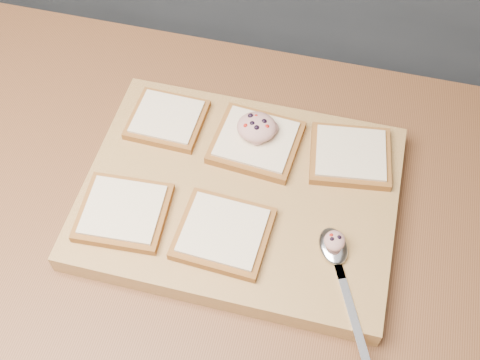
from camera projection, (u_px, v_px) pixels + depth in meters
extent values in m
cube|color=slate|center=(223.00, 340.00, 1.30)|extent=(1.90, 0.75, 0.84)
cube|color=brown|center=(217.00, 242.00, 0.93)|extent=(2.00, 0.80, 0.06)
cube|color=tan|center=(240.00, 196.00, 0.92)|extent=(0.47, 0.35, 0.04)
cube|color=#985727|center=(167.00, 120.00, 0.97)|extent=(0.12, 0.11, 0.01)
cube|color=beige|center=(167.00, 116.00, 0.96)|extent=(0.10, 0.09, 0.00)
cube|color=#985727|center=(256.00, 142.00, 0.94)|extent=(0.14, 0.13, 0.01)
cube|color=beige|center=(256.00, 139.00, 0.94)|extent=(0.12, 0.11, 0.00)
cube|color=#985727|center=(350.00, 156.00, 0.93)|extent=(0.14, 0.13, 0.01)
cube|color=beige|center=(351.00, 153.00, 0.92)|extent=(0.12, 0.11, 0.00)
cube|color=#985727|center=(124.00, 212.00, 0.87)|extent=(0.13, 0.12, 0.01)
cube|color=beige|center=(123.00, 209.00, 0.87)|extent=(0.11, 0.10, 0.00)
cube|color=#985727|center=(223.00, 233.00, 0.85)|extent=(0.13, 0.12, 0.01)
cube|color=beige|center=(223.00, 230.00, 0.85)|extent=(0.12, 0.11, 0.00)
ellipsoid|color=tan|center=(257.00, 127.00, 0.93)|extent=(0.06, 0.06, 0.03)
sphere|color=black|center=(264.00, 122.00, 0.92)|extent=(0.01, 0.01, 0.01)
sphere|color=black|center=(251.00, 116.00, 0.93)|extent=(0.01, 0.01, 0.01)
sphere|color=black|center=(257.00, 128.00, 0.91)|extent=(0.01, 0.01, 0.01)
sphere|color=black|center=(252.00, 124.00, 0.92)|extent=(0.01, 0.01, 0.01)
sphere|color=#A5140C|center=(267.00, 127.00, 0.92)|extent=(0.01, 0.01, 0.01)
sphere|color=#A5140C|center=(256.00, 117.00, 0.93)|extent=(0.01, 0.01, 0.01)
sphere|color=#A5140C|center=(246.00, 126.00, 0.92)|extent=(0.01, 0.01, 0.01)
ellipsoid|color=silver|center=(333.00, 246.00, 0.84)|extent=(0.06, 0.07, 0.01)
cube|color=silver|center=(338.00, 266.00, 0.83)|extent=(0.03, 0.04, 0.00)
cube|color=silver|center=(351.00, 310.00, 0.79)|extent=(0.07, 0.14, 0.00)
ellipsoid|color=tan|center=(335.00, 241.00, 0.83)|extent=(0.03, 0.03, 0.02)
sphere|color=black|center=(339.00, 238.00, 0.83)|extent=(0.01, 0.01, 0.01)
sphere|color=black|center=(332.00, 239.00, 0.82)|extent=(0.01, 0.01, 0.01)
sphere|color=#A5140C|center=(331.00, 235.00, 0.83)|extent=(0.01, 0.01, 0.01)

